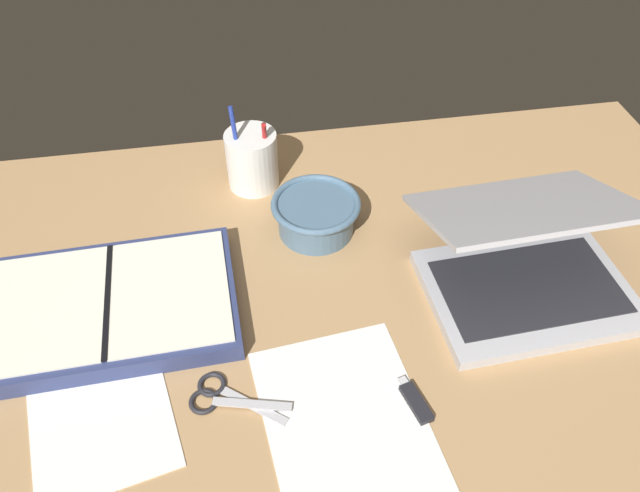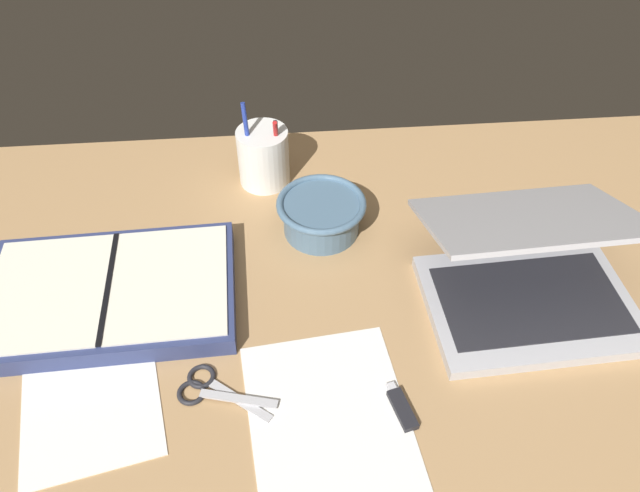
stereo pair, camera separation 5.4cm
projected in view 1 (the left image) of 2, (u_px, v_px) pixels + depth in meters
desk_top at (346, 330)px, 92.54cm from camera, size 140.00×100.00×2.00cm
laptop at (526, 262)px, 94.29cm from camera, size 31.77×29.78×16.49cm
bowl at (316, 214)px, 103.83cm from camera, size 14.92×14.92×6.45cm
pen_cup at (252, 160)px, 111.45cm from camera, size 9.22×9.22×16.57cm
planner at (110, 306)px, 92.20cm from camera, size 37.80×25.61×3.59cm
scissors at (219, 396)px, 83.04cm from camera, size 13.55×9.78×0.80cm
paper_sheet_front at (346, 421)px, 80.74cm from camera, size 23.32×29.39×0.16cm
paper_sheet_beside_planner at (98, 399)px, 83.04cm from camera, size 22.98×30.23×0.16cm
usb_drive at (415, 402)px, 82.25cm from camera, size 3.42×7.37×1.00cm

